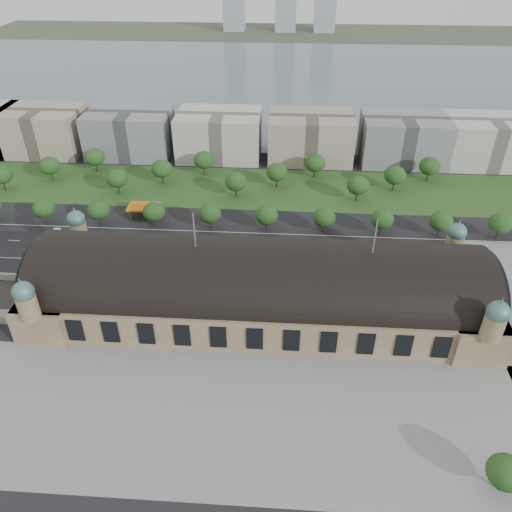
# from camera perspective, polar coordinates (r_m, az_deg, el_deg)

# --- Properties ---
(ground) EXTENTS (900.00, 900.00, 0.00)m
(ground) POSITION_cam_1_polar(r_m,az_deg,el_deg) (170.65, 0.32, -6.34)
(ground) COLOR black
(ground) RESTS_ON ground
(station) EXTENTS (150.00, 48.40, 44.30)m
(station) POSITION_cam_1_polar(r_m,az_deg,el_deg) (164.15, 0.33, -3.62)
(station) COLOR #9A8960
(station) RESTS_ON ground
(plaza_south) EXTENTS (190.00, 48.00, 0.12)m
(plaza_south) POSITION_cam_1_polar(r_m,az_deg,el_deg) (140.06, 3.46, -18.27)
(plaza_south) COLOR gray
(plaza_south) RESTS_ON ground
(road_slab) EXTENTS (260.00, 26.00, 0.10)m
(road_slab) POSITION_cam_1_polar(r_m,az_deg,el_deg) (202.74, -4.67, 0.91)
(road_slab) COLOR black
(road_slab) RESTS_ON ground
(grass_belt) EXTENTS (300.00, 45.00, 0.10)m
(grass_belt) POSITION_cam_1_polar(r_m,az_deg,el_deg) (249.58, -1.82, 7.81)
(grass_belt) COLOR #2A5321
(grass_belt) RESTS_ON ground
(petrol_station) EXTENTS (14.00, 13.00, 5.05)m
(petrol_station) POSITION_cam_1_polar(r_m,az_deg,el_deg) (231.00, -12.18, 5.52)
(petrol_station) COLOR orange
(petrol_station) RESTS_ON ground
(lake) EXTENTS (700.00, 320.00, 0.08)m
(lake) POSITION_cam_1_polar(r_m,az_deg,el_deg) (441.64, 2.85, 19.64)
(lake) COLOR slate
(lake) RESTS_ON ground
(far_shore) EXTENTS (700.00, 120.00, 0.14)m
(far_shore) POSITION_cam_1_polar(r_m,az_deg,el_deg) (637.19, 3.34, 24.15)
(far_shore) COLOR #44513D
(far_shore) RESTS_ON ground
(office_1) EXTENTS (45.00, 32.00, 24.00)m
(office_1) POSITION_cam_1_polar(r_m,az_deg,el_deg) (312.40, -23.22, 13.05)
(office_1) COLOR tan
(office_1) RESTS_ON ground
(office_2) EXTENTS (45.00, 32.00, 24.00)m
(office_2) POSITION_cam_1_polar(r_m,az_deg,el_deg) (293.82, -14.20, 13.52)
(office_2) COLOR gray
(office_2) RESTS_ON ground
(office_3) EXTENTS (45.00, 32.00, 24.00)m
(office_3) POSITION_cam_1_polar(r_m,az_deg,el_deg) (282.96, -4.21, 13.66)
(office_3) COLOR beige
(office_3) RESTS_ON ground
(office_4) EXTENTS (45.00, 32.00, 24.00)m
(office_4) POSITION_cam_1_polar(r_m,az_deg,el_deg) (280.72, 6.25, 13.38)
(office_4) COLOR tan
(office_4) RESTS_ON ground
(office_5) EXTENTS (45.00, 32.00, 24.00)m
(office_5) POSITION_cam_1_polar(r_m,az_deg,el_deg) (287.30, 16.50, 12.69)
(office_5) COLOR gray
(office_5) RESTS_ON ground
(office_6) EXTENTS (45.00, 32.00, 24.00)m
(office_6) POSITION_cam_1_polar(r_m,az_deg,el_deg) (300.30, 25.06, 11.81)
(office_6) COLOR beige
(office_6) RESTS_ON ground
(tree_row_1) EXTENTS (9.60, 9.60, 11.52)m
(tree_row_1) POSITION_cam_1_polar(r_m,az_deg,el_deg) (233.95, -23.07, 5.05)
(tree_row_1) COLOR #2D2116
(tree_row_1) RESTS_ON ground
(tree_row_2) EXTENTS (9.60, 9.60, 11.52)m
(tree_row_2) POSITION_cam_1_polar(r_m,az_deg,el_deg) (224.35, -17.55, 5.04)
(tree_row_2) COLOR #2D2116
(tree_row_2) RESTS_ON ground
(tree_row_3) EXTENTS (9.60, 9.60, 11.52)m
(tree_row_3) POSITION_cam_1_polar(r_m,az_deg,el_deg) (217.00, -11.59, 4.98)
(tree_row_3) COLOR #2D2116
(tree_row_3) RESTS_ON ground
(tree_row_4) EXTENTS (9.60, 9.60, 11.52)m
(tree_row_4) POSITION_cam_1_polar(r_m,az_deg,el_deg) (212.12, -5.29, 4.85)
(tree_row_4) COLOR #2D2116
(tree_row_4) RESTS_ON ground
(tree_row_5) EXTENTS (9.60, 9.60, 11.52)m
(tree_row_5) POSITION_cam_1_polar(r_m,az_deg,el_deg) (209.89, 1.22, 4.66)
(tree_row_5) COLOR #2D2116
(tree_row_5) RESTS_ON ground
(tree_row_6) EXTENTS (9.60, 9.60, 11.52)m
(tree_row_6) POSITION_cam_1_polar(r_m,az_deg,el_deg) (210.39, 7.78, 4.40)
(tree_row_6) COLOR #2D2116
(tree_row_6) RESTS_ON ground
(tree_row_7) EXTENTS (9.60, 9.60, 11.52)m
(tree_row_7) POSITION_cam_1_polar(r_m,az_deg,el_deg) (213.60, 14.23, 4.09)
(tree_row_7) COLOR #2D2116
(tree_row_7) RESTS_ON ground
(tree_row_8) EXTENTS (9.60, 9.60, 11.52)m
(tree_row_8) POSITION_cam_1_polar(r_m,az_deg,el_deg) (219.41, 20.40, 3.75)
(tree_row_8) COLOR #2D2116
(tree_row_8) RESTS_ON ground
(tree_row_9) EXTENTS (9.60, 9.60, 11.52)m
(tree_row_9) POSITION_cam_1_polar(r_m,az_deg,el_deg) (227.61, 26.18, 3.39)
(tree_row_9) COLOR #2D2116
(tree_row_9) RESTS_ON ground
(tree_belt_0) EXTENTS (10.40, 10.40, 12.48)m
(tree_belt_0) POSITION_cam_1_polar(r_m,az_deg,el_deg) (273.22, -27.12, 8.25)
(tree_belt_0) COLOR #2D2116
(tree_belt_0) RESTS_ON ground
(tree_belt_1) EXTENTS (10.40, 10.40, 12.48)m
(tree_belt_1) POSITION_cam_1_polar(r_m,az_deg,el_deg) (273.91, -22.53, 9.51)
(tree_belt_1) COLOR #2D2116
(tree_belt_1) RESTS_ON ground
(tree_belt_2) EXTENTS (10.40, 10.40, 12.48)m
(tree_belt_2) POSITION_cam_1_polar(r_m,az_deg,el_deg) (276.42, -17.96, 10.69)
(tree_belt_2) COLOR #2D2116
(tree_belt_2) RESTS_ON ground
(tree_belt_3) EXTENTS (10.40, 10.40, 12.48)m
(tree_belt_3) POSITION_cam_1_polar(r_m,az_deg,el_deg) (249.42, -15.62, 8.56)
(tree_belt_3) COLOR #2D2116
(tree_belt_3) RESTS_ON ground
(tree_belt_4) EXTENTS (10.40, 10.40, 12.48)m
(tree_belt_4) POSITION_cam_1_polar(r_m,az_deg,el_deg) (254.46, -10.72, 9.76)
(tree_belt_4) COLOR #2D2116
(tree_belt_4) RESTS_ON ground
(tree_belt_5) EXTENTS (10.40, 10.40, 12.48)m
(tree_belt_5) POSITION_cam_1_polar(r_m,az_deg,el_deg) (261.34, -6.01, 10.84)
(tree_belt_5) COLOR #2D2116
(tree_belt_5) RESTS_ON ground
(tree_belt_6) EXTENTS (10.40, 10.40, 12.48)m
(tree_belt_6) POSITION_cam_1_polar(r_m,az_deg,el_deg) (237.21, -2.33, 8.48)
(tree_belt_6) COLOR #2D2116
(tree_belt_6) RESTS_ON ground
(tree_belt_7) EXTENTS (10.40, 10.40, 12.48)m
(tree_belt_7) POSITION_cam_1_polar(r_m,az_deg,el_deg) (246.93, 2.41, 9.56)
(tree_belt_7) COLOR #2D2116
(tree_belt_7) RESTS_ON ground
(tree_belt_8) EXTENTS (10.40, 10.40, 12.48)m
(tree_belt_8) POSITION_cam_1_polar(r_m,az_deg,el_deg) (258.24, 6.78, 10.50)
(tree_belt_8) COLOR #2D2116
(tree_belt_8) RESTS_ON ground
(tree_belt_9) EXTENTS (10.40, 10.40, 12.48)m
(tree_belt_9) POSITION_cam_1_polar(r_m,az_deg,el_deg) (238.38, 11.57, 7.92)
(tree_belt_9) COLOR #2D2116
(tree_belt_9) RESTS_ON ground
(tree_belt_10) EXTENTS (10.40, 10.40, 12.48)m
(tree_belt_10) POSITION_cam_1_polar(r_m,az_deg,el_deg) (252.38, 15.61, 8.86)
(tree_belt_10) COLOR #2D2116
(tree_belt_10) RESTS_ON ground
(tree_belt_11) EXTENTS (10.40, 10.40, 12.48)m
(tree_belt_11) POSITION_cam_1_polar(r_m,az_deg,el_deg) (267.54, 19.23, 9.67)
(tree_belt_11) COLOR #2D2116
(tree_belt_11) RESTS_ON ground
(tree_plaza_s) EXTENTS (9.00, 9.00, 10.64)m
(tree_plaza_s) POSITION_cam_1_polar(r_m,az_deg,el_deg) (135.70, 26.71, -21.23)
(tree_plaza_s) COLOR #2D2116
(tree_plaza_s) RESTS_ON ground
(traffic_car_2) EXTENTS (5.53, 2.65, 1.52)m
(traffic_car_2) POSITION_cam_1_polar(r_m,az_deg,el_deg) (205.12, -12.63, 0.80)
(traffic_car_2) COLOR black
(traffic_car_2) RESTS_ON ground
(traffic_car_3) EXTENTS (4.96, 2.21, 1.41)m
(traffic_car_3) POSITION_cam_1_polar(r_m,az_deg,el_deg) (205.58, -3.95, 1.70)
(traffic_car_3) COLOR maroon
(traffic_car_3) RESTS_ON ground
(traffic_car_4) EXTENTS (4.20, 2.11, 1.37)m
(traffic_car_4) POSITION_cam_1_polar(r_m,az_deg,el_deg) (196.14, 5.19, -0.15)
(traffic_car_4) COLOR #192348
(traffic_car_4) RESTS_ON ground
(traffic_car_5) EXTENTS (4.16, 1.69, 1.34)m
(traffic_car_5) POSITION_cam_1_polar(r_m,az_deg,el_deg) (211.49, 15.95, 1.32)
(traffic_car_5) COLOR #5B5E63
(traffic_car_5) RESTS_ON ground
(traffic_car_6) EXTENTS (5.24, 2.88, 1.39)m
(traffic_car_6) POSITION_cam_1_polar(r_m,az_deg,el_deg) (206.47, 17.08, 0.24)
(traffic_car_6) COLOR silver
(traffic_car_6) RESTS_ON ground
(parked_car_0) EXTENTS (4.53, 3.19, 1.42)m
(parked_car_0) POSITION_cam_1_polar(r_m,az_deg,el_deg) (207.62, -21.87, -0.64)
(parked_car_0) COLOR black
(parked_car_0) RESTS_ON ground
(parked_car_1) EXTENTS (5.53, 4.17, 1.40)m
(parked_car_1) POSITION_cam_1_polar(r_m,az_deg,el_deg) (198.08, -13.59, -0.70)
(parked_car_1) COLOR maroon
(parked_car_1) RESTS_ON ground
(parked_car_2) EXTENTS (4.97, 3.46, 1.34)m
(parked_car_2) POSITION_cam_1_polar(r_m,az_deg,el_deg) (201.65, -18.66, -0.99)
(parked_car_2) COLOR #161A3F
(parked_car_2) RESTS_ON ground
(parked_car_3) EXTENTS (4.55, 3.79, 1.46)m
(parked_car_3) POSITION_cam_1_polar(r_m,az_deg,el_deg) (196.39, -11.87, -0.76)
(parked_car_3) COLOR #585C60
(parked_car_3) RESTS_ON ground
(parked_car_4) EXTENTS (5.15, 3.77, 1.62)m
(parked_car_4) POSITION_cam_1_polar(r_m,az_deg,el_deg) (197.69, -14.95, -0.97)
(parked_car_4) COLOR #BCBCBE
(parked_car_4) RESTS_ON ground
(parked_car_5) EXTENTS (5.15, 3.88, 1.30)m
(parked_car_5) POSITION_cam_1_polar(r_m,az_deg,el_deg) (189.98, -7.87, -1.65)
(parked_car_5) COLOR gray
(parked_car_5) RESTS_ON ground
(parked_car_6) EXTENTS (5.54, 4.49, 1.51)m
(parked_car_6) POSITION_cam_1_polar(r_m,az_deg,el_deg) (188.22, -4.76, -1.76)
(parked_car_6) COLOR black
(parked_car_6) RESTS_ON ground
(bus_west) EXTENTS (11.65, 3.39, 3.21)m
(bus_west) POSITION_cam_1_polar(r_m,az_deg,el_deg) (195.47, -0.94, 0.20)
(bus_west) COLOR #AA351B
(bus_west) RESTS_ON ground
(bus_mid) EXTENTS (12.75, 3.97, 3.49)m
(bus_mid) POSITION_cam_1_polar(r_m,az_deg,el_deg) (190.98, 5.78, -0.86)
(bus_mid) COLOR silver
(bus_mid) RESTS_ON ground
(bus_east) EXTENTS (11.16, 3.31, 3.07)m
(bus_east) POSITION_cam_1_polar(r_m,az_deg,el_deg) (190.93, 4.16, -0.85)
(bus_east) COLOR silver
(bus_east) RESTS_ON ground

